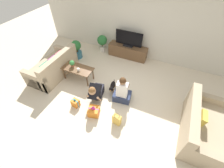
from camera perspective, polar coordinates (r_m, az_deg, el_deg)
ground_plane at (r=4.63m, az=0.33°, el=-6.10°), size 16.00×16.00×0.00m
wall_back at (r=5.88m, az=11.71°, el=21.13°), size 8.40×0.06×2.60m
sofa_left at (r=5.66m, az=-21.30°, el=5.93°), size 0.92×1.75×0.86m
sofa_right at (r=4.36m, az=30.76°, el=-13.69°), size 0.92×1.75×0.86m
coffee_table at (r=5.14m, az=-12.95°, el=5.42°), size 1.04×0.50×0.48m
tv_console at (r=6.23m, az=5.99°, el=12.23°), size 1.55×0.41×0.50m
tv at (r=5.97m, az=6.38°, el=16.39°), size 1.05×0.20×0.61m
potted_plant_corner_left at (r=6.25m, az=-13.32°, el=12.87°), size 0.39×0.39×0.74m
potted_plant_back_left at (r=6.47m, az=-3.75°, el=15.86°), size 0.40×0.40×0.72m
person_kneeling at (r=4.42m, az=-6.19°, el=-2.89°), size 0.46×0.80×0.77m
person_sitting at (r=4.40m, az=3.90°, el=-3.03°), size 0.57×0.53×0.93m
dog at (r=4.76m, az=0.14°, el=-0.83°), size 0.21×0.54×0.29m
gift_box_a at (r=4.26m, az=-6.99°, el=-10.24°), size 0.36×0.36×0.32m
gift_box_b at (r=4.54m, az=-13.76°, el=-6.98°), size 0.23×0.20×0.28m
gift_bag_a at (r=4.04m, az=1.83°, el=-13.38°), size 0.24×0.16×0.35m
mug at (r=4.97m, az=-12.66°, el=5.39°), size 0.12×0.08×0.09m
tabletop_plant at (r=5.15m, az=-14.98°, el=7.62°), size 0.17×0.17×0.22m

